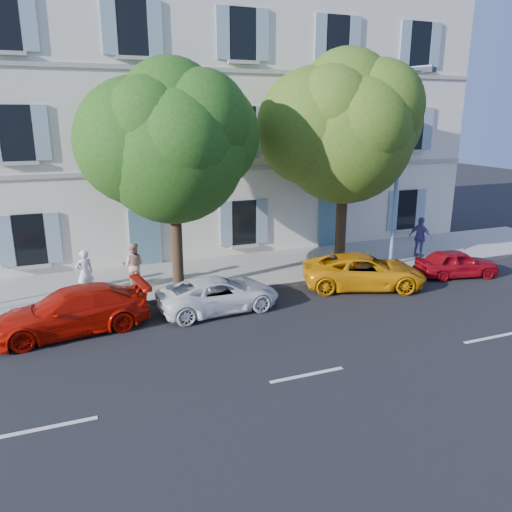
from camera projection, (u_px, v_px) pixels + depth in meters
name	position (u px, v px, depth m)	size (l,w,h in m)	color
ground	(251.00, 317.00, 15.99)	(90.00, 90.00, 0.00)	black
sidewalk	(211.00, 275.00, 19.96)	(36.00, 4.50, 0.15)	#A09E96
kerb	(228.00, 292.00, 18.01)	(36.00, 0.16, 0.16)	#9E998E
building	(174.00, 120.00, 23.50)	(28.00, 7.00, 12.00)	silver
car_red_coupe	(71.00, 311.00, 14.73)	(1.84, 4.53, 1.31)	#B60F05
car_white_coupe	(219.00, 294.00, 16.41)	(1.85, 4.01, 1.12)	white
car_yellow_supercar	(364.00, 271.00, 18.58)	(2.08, 4.51, 1.25)	orange
car_red_hatchback	(457.00, 263.00, 19.85)	(1.30, 3.24, 1.10)	maroon
tree_left	(173.00, 150.00, 16.68)	(4.96, 4.96, 7.69)	#3A2819
tree_right	(345.00, 135.00, 19.59)	(5.37, 5.37, 8.28)	#3A2819
street_lamp	(401.00, 159.00, 19.64)	(0.40, 1.68, 7.82)	#7293BF
pedestrian_a	(85.00, 273.00, 17.26)	(0.60, 0.39, 1.63)	silver
pedestrian_b	(133.00, 265.00, 18.10)	(0.80, 0.63, 1.65)	tan
pedestrian_c	(420.00, 237.00, 21.94)	(1.05, 0.44, 1.79)	#565092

